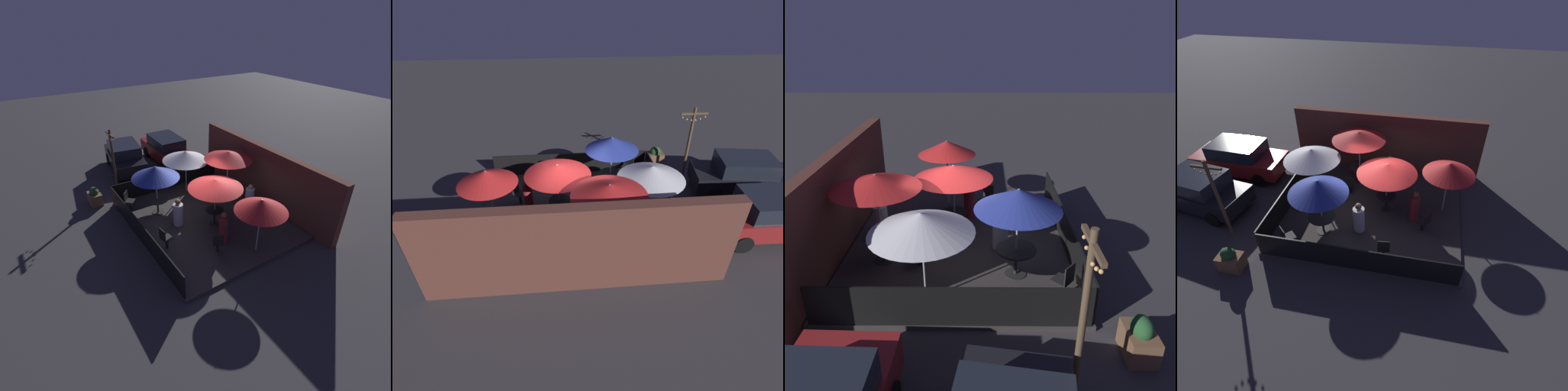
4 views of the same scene
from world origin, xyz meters
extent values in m
plane|color=#383538|center=(0.00, 0.00, 0.00)|extent=(60.00, 60.00, 0.00)
cube|color=#383333|center=(0.00, 0.00, 0.06)|extent=(6.94, 6.11, 0.12)
cube|color=brown|center=(0.00, 3.29, 1.42)|extent=(8.54, 0.36, 2.84)
cube|color=black|center=(0.00, -3.01, 0.59)|extent=(6.74, 0.05, 0.95)
cube|color=black|center=(-3.43, 0.00, 0.59)|extent=(0.05, 5.91, 0.95)
cylinder|color=#B2B2B7|center=(-0.98, 1.95, 1.34)|extent=(0.05, 0.05, 2.45)
cone|color=red|center=(-0.98, 1.95, 2.38)|extent=(2.27, 2.27, 0.36)
cylinder|color=#B2B2B7|center=(-1.59, -1.52, 1.28)|extent=(0.05, 0.05, 2.33)
cone|color=#283893|center=(-1.59, -1.52, 2.19)|extent=(2.09, 2.09, 0.52)
cylinder|color=#B2B2B7|center=(0.51, 0.15, 1.21)|extent=(0.05, 0.05, 2.17)
cone|color=red|center=(0.51, 0.15, 2.10)|extent=(2.28, 2.28, 0.39)
cylinder|color=#B2B2B7|center=(2.77, 0.54, 1.25)|extent=(0.05, 0.05, 2.27)
cone|color=red|center=(2.77, 0.54, 2.15)|extent=(1.95, 1.95, 0.48)
cylinder|color=#B2B2B7|center=(-2.60, 0.60, 1.22)|extent=(0.05, 0.05, 2.20)
cone|color=silver|center=(-2.60, 0.60, 2.09)|extent=(2.29, 2.29, 0.46)
cylinder|color=black|center=(-0.98, 1.95, 0.13)|extent=(0.53, 0.53, 0.02)
cylinder|color=black|center=(-0.98, 1.95, 0.49)|extent=(0.08, 0.08, 0.73)
cylinder|color=black|center=(-0.98, 1.95, 0.87)|extent=(0.96, 0.96, 0.04)
cylinder|color=black|center=(-1.59, -1.52, 0.13)|extent=(0.55, 0.55, 0.02)
cylinder|color=black|center=(-1.59, -1.52, 0.47)|extent=(0.08, 0.08, 0.70)
cylinder|color=black|center=(-1.59, -1.52, 0.84)|extent=(0.99, 0.99, 0.04)
cylinder|color=black|center=(0.51, 0.15, 0.13)|extent=(0.42, 0.42, 0.02)
cylinder|color=black|center=(0.51, 0.15, 0.47)|extent=(0.08, 0.08, 0.69)
cylinder|color=black|center=(0.51, 0.15, 0.83)|extent=(0.77, 0.77, 0.04)
cube|color=black|center=(2.05, -0.78, 0.34)|extent=(0.11, 0.11, 0.43)
cube|color=black|center=(2.05, -0.78, 0.57)|extent=(0.55, 0.55, 0.04)
cube|color=black|center=(2.21, -0.88, 0.81)|extent=(0.23, 0.36, 0.44)
cube|color=black|center=(0.84, -2.33, 0.36)|extent=(0.09, 0.09, 0.47)
cube|color=black|center=(0.84, -2.33, 0.61)|extent=(0.45, 0.45, 0.04)
cube|color=black|center=(0.87, -2.51, 0.85)|extent=(0.40, 0.08, 0.44)
cube|color=black|center=(-1.17, 0.95, 0.35)|extent=(0.09, 0.09, 0.46)
cube|color=black|center=(-1.17, 0.95, 0.60)|extent=(0.47, 0.47, 0.04)
cube|color=black|center=(-1.20, 0.78, 0.84)|extent=(0.40, 0.10, 0.44)
cube|color=black|center=(-2.49, -2.49, 0.35)|extent=(0.11, 0.11, 0.45)
cube|color=black|center=(-2.49, -2.49, 0.59)|extent=(0.57, 0.57, 0.04)
cube|color=black|center=(-2.61, -2.62, 0.83)|extent=(0.31, 0.29, 0.44)
cylinder|color=maroon|center=(1.67, -0.24, 0.69)|extent=(0.48, 0.48, 1.13)
sphere|color=brown|center=(1.67, -0.24, 1.37)|extent=(0.24, 0.24, 0.24)
cylinder|color=silver|center=(0.31, 2.30, 0.62)|extent=(0.57, 0.57, 0.99)
sphere|color=tan|center=(0.31, 2.30, 1.22)|extent=(0.22, 0.22, 0.22)
cylinder|color=silver|center=(-0.29, -1.18, 0.62)|extent=(0.60, 0.60, 1.01)
sphere|color=brown|center=(-0.29, -1.18, 1.25)|extent=(0.24, 0.24, 0.24)
cube|color=brown|center=(-4.07, -3.68, 0.29)|extent=(0.80, 0.56, 0.58)
ellipsoid|color=#235128|center=(-4.07, -3.68, 0.67)|extent=(0.52, 0.41, 0.47)
cylinder|color=brown|center=(-4.97, -2.26, 1.62)|extent=(0.12, 0.12, 3.25)
cube|color=brown|center=(-4.97, -2.26, 3.00)|extent=(1.10, 0.08, 0.08)
sphere|color=#F4B260|center=(-5.43, -2.26, 2.85)|extent=(0.07, 0.07, 0.07)
sphere|color=#F4B260|center=(-5.25, -2.26, 2.77)|extent=(0.07, 0.07, 0.07)
sphere|color=#F4B260|center=(-5.06, -2.26, 2.72)|extent=(0.07, 0.07, 0.07)
sphere|color=#F4B260|center=(-4.88, -2.26, 2.72)|extent=(0.07, 0.07, 0.07)
sphere|color=#F4B260|center=(-4.70, -2.26, 2.77)|extent=(0.07, 0.07, 0.07)
sphere|color=#F4B260|center=(-4.51, -2.26, 2.85)|extent=(0.07, 0.07, 0.07)
cube|color=black|center=(-6.94, -0.99, 0.67)|extent=(4.14, 2.27, 0.70)
cube|color=#1E232D|center=(-6.94, -0.99, 1.32)|extent=(2.37, 1.87, 0.60)
cylinder|color=black|center=(-5.61, -0.37, 0.32)|extent=(0.66, 0.27, 0.64)
cylinder|color=black|center=(-5.85, -1.97, 0.32)|extent=(0.66, 0.27, 0.64)
cylinder|color=black|center=(-8.03, -0.01, 0.32)|extent=(0.66, 0.27, 0.64)
cylinder|color=black|center=(-8.27, -1.61, 0.32)|extent=(0.66, 0.27, 0.64)
cube|color=maroon|center=(-6.68, 1.61, 0.67)|extent=(4.27, 1.81, 0.70)
cube|color=#1E232D|center=(-6.68, 1.61, 1.32)|extent=(2.36, 1.62, 0.60)
cylinder|color=black|center=(-5.35, 2.39, 0.32)|extent=(0.64, 0.20, 0.64)
cylinder|color=black|center=(-5.39, 0.77, 0.32)|extent=(0.64, 0.20, 0.64)
camera|label=1|loc=(9.21, -6.33, 7.97)|focal=28.00mm
camera|label=2|loc=(0.26, 9.09, 7.22)|focal=28.00mm
camera|label=3|loc=(-9.65, -0.69, 5.76)|focal=35.00mm
camera|label=4|loc=(1.84, -9.19, 8.32)|focal=28.00mm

